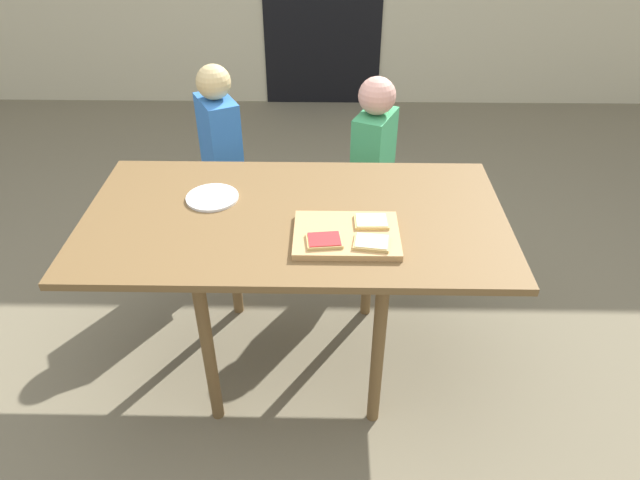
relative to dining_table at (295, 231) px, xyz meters
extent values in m
plane|color=#70674F|center=(0.00, 0.00, -0.65)|extent=(16.00, 16.00, 0.00)
cube|color=brown|center=(0.00, 0.00, 0.05)|extent=(1.46, 0.77, 0.03)
cylinder|color=brown|center=(-0.29, -0.29, -0.30)|extent=(0.04, 0.04, 0.69)
cylinder|color=brown|center=(0.29, -0.29, -0.30)|extent=(0.04, 0.04, 0.69)
cylinder|color=brown|center=(-0.29, 0.29, -0.30)|extent=(0.04, 0.04, 0.69)
cylinder|color=brown|center=(0.29, 0.29, -0.30)|extent=(0.04, 0.04, 0.69)
cube|color=tan|center=(0.18, -0.14, 0.08)|extent=(0.34, 0.25, 0.02)
cube|color=tan|center=(0.26, -0.08, 0.10)|extent=(0.11, 0.09, 0.01)
cube|color=#FCE6A9|center=(0.26, -0.08, 0.10)|extent=(0.10, 0.08, 0.00)
cube|color=tan|center=(0.25, -0.20, 0.10)|extent=(0.12, 0.10, 0.01)
cube|color=#FCE6A9|center=(0.25, -0.20, 0.10)|extent=(0.11, 0.09, 0.00)
cube|color=tan|center=(0.11, -0.19, 0.10)|extent=(0.12, 0.10, 0.01)
cube|color=red|center=(0.11, -0.19, 0.10)|extent=(0.11, 0.09, 0.00)
cylinder|color=white|center=(-0.30, 0.10, 0.07)|extent=(0.19, 0.19, 0.01)
cylinder|color=#3E2A5D|center=(-0.42, 0.82, -0.42)|extent=(0.09, 0.09, 0.46)
cylinder|color=#3E2A5D|center=(-0.36, 0.69, -0.42)|extent=(0.09, 0.09, 0.46)
cube|color=blue|center=(-0.39, 0.75, 0.00)|extent=(0.23, 0.28, 0.37)
sphere|color=#D7BA7D|center=(-0.39, 0.75, 0.26)|extent=(0.15, 0.15, 0.15)
cylinder|color=#432B55|center=(0.35, 0.80, -0.43)|extent=(0.09, 0.09, 0.44)
cylinder|color=#432B55|center=(0.30, 0.67, -0.43)|extent=(0.09, 0.09, 0.44)
cube|color=#3FA566|center=(0.32, 0.74, -0.04)|extent=(0.23, 0.28, 0.34)
sphere|color=#E3A292|center=(0.32, 0.74, 0.21)|extent=(0.17, 0.17, 0.17)
camera|label=1|loc=(0.12, -1.65, 1.13)|focal=31.88mm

